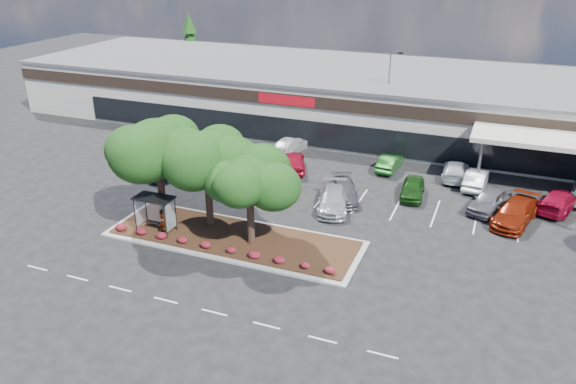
% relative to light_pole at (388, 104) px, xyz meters
% --- Properties ---
extents(ground, '(160.00, 160.00, 0.00)m').
position_rel_light_pole_xyz_m(ground, '(-3.35, -28.02, -4.24)').
color(ground, black).
rests_on(ground, ground).
extents(retail_store, '(80.40, 25.20, 6.25)m').
position_rel_light_pole_xyz_m(retail_store, '(-3.29, 5.88, -1.09)').
color(retail_store, silver).
rests_on(retail_store, ground).
extents(landscape_island, '(18.00, 6.00, 0.26)m').
position_rel_light_pole_xyz_m(landscape_island, '(-5.35, -24.02, -4.12)').
color(landscape_island, '#A5A5A0').
rests_on(landscape_island, ground).
extents(lane_markings, '(33.12, 20.06, 0.01)m').
position_rel_light_pole_xyz_m(lane_markings, '(-3.49, -17.60, -4.24)').
color(lane_markings, silver).
rests_on(lane_markings, ground).
extents(shrub_row, '(17.00, 0.80, 0.50)m').
position_rel_light_pole_xyz_m(shrub_row, '(-5.35, -26.12, -3.73)').
color(shrub_row, maroon).
rests_on(shrub_row, landscape_island).
extents(bus_shelter, '(2.75, 1.55, 2.59)m').
position_rel_light_pole_xyz_m(bus_shelter, '(-10.85, -25.07, -1.94)').
color(bus_shelter, black).
rests_on(bus_shelter, landscape_island).
extents(island_tree_west, '(7.20, 7.20, 7.89)m').
position_rel_light_pole_xyz_m(island_tree_west, '(-11.35, -23.52, -0.04)').
color(island_tree_west, '#0E3C10').
rests_on(island_tree_west, landscape_island).
extents(island_tree_mid, '(6.60, 6.60, 7.32)m').
position_rel_light_pole_xyz_m(island_tree_mid, '(-7.85, -22.82, -0.32)').
color(island_tree_mid, '#0E3C10').
rests_on(island_tree_mid, landscape_island).
extents(island_tree_east, '(5.80, 5.80, 6.50)m').
position_rel_light_pole_xyz_m(island_tree_east, '(-3.85, -24.32, -0.73)').
color(island_tree_east, '#0E3C10').
rests_on(island_tree_east, landscape_island).
extents(conifer_north_west, '(4.40, 4.40, 10.00)m').
position_rel_light_pole_xyz_m(conifer_north_west, '(-33.35, 17.98, 0.76)').
color(conifer_north_west, '#0E3C10').
rests_on(conifer_north_west, ground).
extents(person_waiting, '(0.79, 0.66, 1.84)m').
position_rel_light_pole_xyz_m(person_waiting, '(-10.18, -25.38, -3.06)').
color(person_waiting, '#594C47').
rests_on(person_waiting, landscape_island).
extents(light_pole, '(1.43, 0.65, 9.59)m').
position_rel_light_pole_xyz_m(light_pole, '(0.00, 0.00, 0.00)').
color(light_pole, '#A5A5A0').
rests_on(light_pole, ground).
extents(car_0, '(3.52, 5.25, 1.66)m').
position_rel_light_pole_xyz_m(car_0, '(-15.93, -15.56, -3.41)').
color(car_0, navy).
rests_on(car_0, ground).
extents(car_1, '(4.60, 6.25, 1.58)m').
position_rel_light_pole_xyz_m(car_1, '(-15.66, -14.45, -3.45)').
color(car_1, black).
rests_on(car_1, ground).
extents(car_2, '(2.71, 4.41, 1.37)m').
position_rel_light_pole_xyz_m(car_2, '(-7.41, -12.81, -3.56)').
color(car_2, navy).
rests_on(car_2, ground).
extents(car_3, '(3.99, 5.70, 1.44)m').
position_rel_light_pole_xyz_m(car_3, '(-7.34, -16.11, -3.52)').
color(car_3, '#A2A9AE').
rests_on(car_3, ground).
extents(car_4, '(3.50, 5.83, 1.58)m').
position_rel_light_pole_xyz_m(car_4, '(-0.42, -16.64, -3.45)').
color(car_4, '#A0A7AC').
rests_on(car_4, ground).
extents(car_5, '(3.80, 5.42, 1.46)m').
position_rel_light_pole_xyz_m(car_5, '(-0.15, -14.60, -3.51)').
color(car_5, '#4D4C53').
rests_on(car_5, ground).
extents(car_6, '(2.14, 4.54, 1.50)m').
position_rel_light_pole_xyz_m(car_6, '(4.90, -12.05, -3.49)').
color(car_6, '#174312').
rests_on(car_6, ground).
extents(car_7, '(3.55, 5.31, 1.68)m').
position_rel_light_pole_xyz_m(car_7, '(10.88, -12.46, -3.40)').
color(car_7, slate).
rests_on(car_7, ground).
extents(car_8, '(3.68, 6.07, 1.65)m').
position_rel_light_pole_xyz_m(car_8, '(12.80, -14.00, -3.42)').
color(car_8, maroon).
rests_on(car_8, ground).
extents(car_9, '(3.46, 5.02, 1.59)m').
position_rel_light_pole_xyz_m(car_9, '(-15.94, -9.82, -3.45)').
color(car_9, '#5B5960').
rests_on(car_9, ground).
extents(car_10, '(2.73, 5.67, 1.59)m').
position_rel_light_pole_xyz_m(car_10, '(-8.25, -6.03, -3.45)').
color(car_10, silver).
rests_on(car_10, ground).
extents(car_12, '(3.73, 5.33, 1.69)m').
position_rel_light_pole_xyz_m(car_12, '(-6.23, -10.08, -3.40)').
color(car_12, maroon).
rests_on(car_12, ground).
extents(car_13, '(1.79, 4.46, 1.44)m').
position_rel_light_pole_xyz_m(car_13, '(1.88, -6.86, -3.52)').
color(car_13, '#195619').
rests_on(car_13, ground).
extents(car_14, '(2.26, 5.20, 1.49)m').
position_rel_light_pole_xyz_m(car_14, '(7.68, -6.68, -3.50)').
color(car_14, silver).
rests_on(car_14, ground).
extents(car_15, '(1.98, 4.79, 1.54)m').
position_rel_light_pole_xyz_m(car_15, '(9.55, -8.23, -3.47)').
color(car_15, silver).
rests_on(car_15, ground).
extents(car_16, '(3.80, 5.74, 1.54)m').
position_rel_light_pole_xyz_m(car_16, '(15.91, -10.40, -3.47)').
color(car_16, maroon).
rests_on(car_16, ground).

